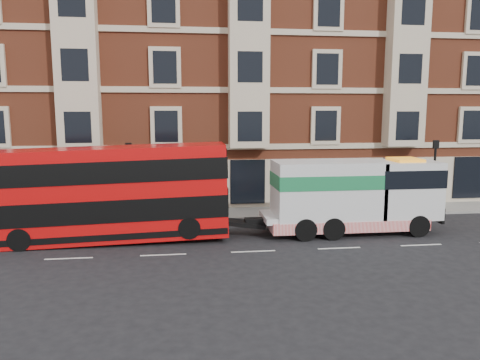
% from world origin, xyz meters
% --- Properties ---
extents(ground, '(120.00, 120.00, 0.00)m').
position_xyz_m(ground, '(0.00, 0.00, 0.00)').
color(ground, black).
rests_on(ground, ground).
extents(sidewalk, '(90.00, 3.00, 0.15)m').
position_xyz_m(sidewalk, '(0.00, 7.50, 0.07)').
color(sidewalk, slate).
rests_on(sidewalk, ground).
extents(victorian_terrace, '(45.00, 12.00, 20.40)m').
position_xyz_m(victorian_terrace, '(0.50, 15.00, 10.07)').
color(victorian_terrace, brown).
rests_on(victorian_terrace, ground).
extents(lamp_post_west, '(0.35, 0.15, 4.35)m').
position_xyz_m(lamp_post_west, '(-6.00, 6.20, 2.68)').
color(lamp_post_west, black).
rests_on(lamp_post_west, sidewalk).
extents(lamp_post_east, '(0.35, 0.15, 4.35)m').
position_xyz_m(lamp_post_east, '(12.00, 6.20, 2.68)').
color(lamp_post_east, black).
rests_on(lamp_post_east, sidewalk).
extents(double_decker_bus, '(11.25, 2.58, 4.55)m').
position_xyz_m(double_decker_bus, '(-6.62, 2.56, 2.41)').
color(double_decker_bus, red).
rests_on(double_decker_bus, ground).
extents(tow_truck, '(9.01, 2.66, 3.75)m').
position_xyz_m(tow_truck, '(5.44, 2.56, 1.99)').
color(tow_truck, silver).
rests_on(tow_truck, ground).
extents(pedestrian, '(0.66, 0.61, 1.52)m').
position_xyz_m(pedestrian, '(-12.97, 7.09, 0.91)').
color(pedestrian, '#1A2034').
rests_on(pedestrian, sidewalk).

